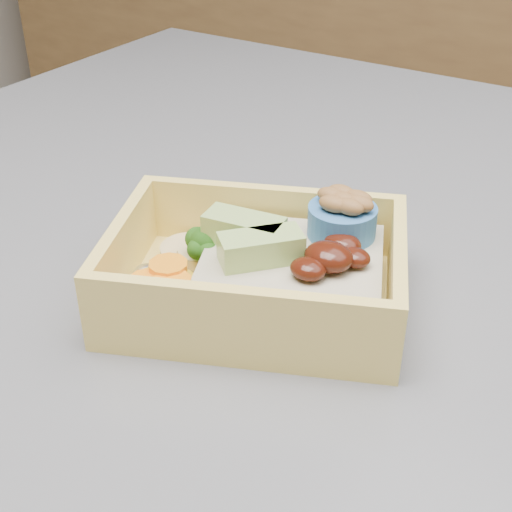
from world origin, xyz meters
The scene contains 1 object.
bento_box centered at (-0.20, -0.13, 0.94)m, with size 0.19×0.17×0.06m.
Camera 1 is at (-0.03, -0.41, 1.16)m, focal length 50.00 mm.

